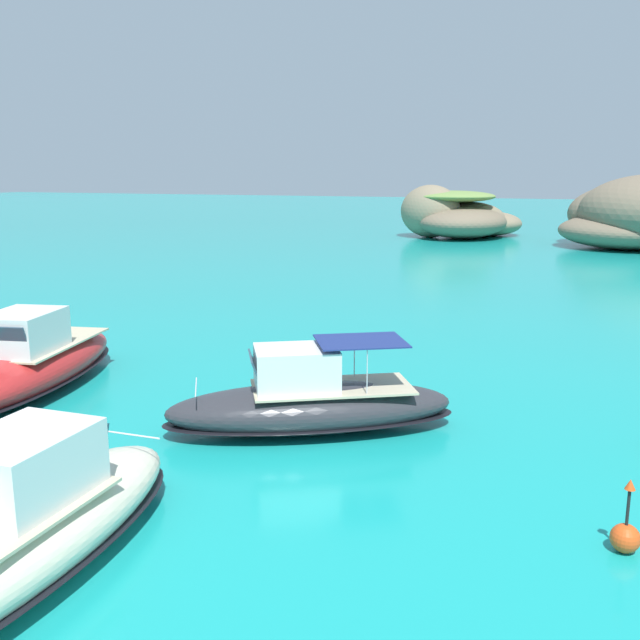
# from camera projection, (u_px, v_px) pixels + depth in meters

# --- Properties ---
(islet_small) EXTENTS (14.61, 15.02, 5.81)m
(islet_small) POSITION_uv_depth(u_px,v_px,m) (460.00, 217.00, 79.02)
(islet_small) COLOR #756651
(islet_small) RESTS_ON ground
(motorboat_red) EXTENTS (4.90, 9.67, 2.73)m
(motorboat_red) POSITION_uv_depth(u_px,v_px,m) (33.00, 364.00, 23.22)
(motorboat_red) COLOR red
(motorboat_red) RESTS_ON ground
(motorboat_cream) EXTENTS (3.12, 8.97, 2.61)m
(motorboat_cream) POSITION_uv_depth(u_px,v_px,m) (13.00, 535.00, 12.33)
(motorboat_cream) COLOR beige
(motorboat_cream) RESTS_ON ground
(motorboat_charcoal) EXTENTS (8.24, 6.33, 2.56)m
(motorboat_charcoal) POSITION_uv_depth(u_px,v_px,m) (309.00, 403.00, 19.55)
(motorboat_charcoal) COLOR #2D2D33
(motorboat_charcoal) RESTS_ON ground
(channel_buoy) EXTENTS (0.56, 0.56, 1.48)m
(channel_buoy) POSITION_uv_depth(u_px,v_px,m) (625.00, 535.00, 13.37)
(channel_buoy) COLOR #E54C19
(channel_buoy) RESTS_ON ground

